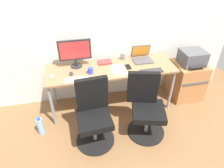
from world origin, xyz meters
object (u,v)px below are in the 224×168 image
at_px(side_cabinet, 186,80).
at_px(water_bottle_on_floor, 40,126).
at_px(office_chair_left, 94,116).
at_px(desktop_monitor, 75,52).
at_px(printer, 192,58).
at_px(coffee_mug, 91,71).
at_px(open_laptop, 142,57).
at_px(office_chair_right, 146,108).

xyz_separation_m(side_cabinet, water_bottle_on_floor, (-2.49, -0.41, -0.18)).
height_order(office_chair_left, desktop_monitor, desktop_monitor).
bearing_deg(office_chair_left, printer, 20.28).
bearing_deg(desktop_monitor, office_chair_left, -79.82).
height_order(water_bottle_on_floor, coffee_mug, coffee_mug).
relative_size(water_bottle_on_floor, coffee_mug, 3.37).
distance_m(desktop_monitor, open_laptop, 1.07).
bearing_deg(office_chair_left, side_cabinet, 20.31).
height_order(desktop_monitor, open_laptop, desktop_monitor).
bearing_deg(open_laptop, office_chair_left, -139.18).
bearing_deg(desktop_monitor, office_chair_right, -41.98).
xyz_separation_m(side_cabinet, open_laptop, (-0.82, 0.15, 0.48)).
bearing_deg(side_cabinet, office_chair_right, -147.20).
bearing_deg(open_laptop, desktop_monitor, -179.81).
distance_m(office_chair_left, side_cabinet, 1.85).
xyz_separation_m(office_chair_left, coffee_mug, (0.05, 0.54, 0.37)).
height_order(printer, water_bottle_on_floor, printer).
bearing_deg(desktop_monitor, water_bottle_on_floor, -138.16).
xyz_separation_m(office_chair_right, open_laptop, (0.18, 0.79, 0.38)).
relative_size(side_cabinet, coffee_mug, 7.13).
xyz_separation_m(office_chair_left, open_laptop, (0.91, 0.79, 0.38)).
relative_size(side_cabinet, open_laptop, 2.12).
distance_m(office_chair_right, desktop_monitor, 1.31).
bearing_deg(printer, open_laptop, 169.66).
distance_m(office_chair_right, coffee_mug, 0.95).
bearing_deg(printer, water_bottle_on_floor, -170.73).
bearing_deg(printer, office_chair_right, -147.23).
bearing_deg(water_bottle_on_floor, coffee_mug, 21.06).
xyz_separation_m(water_bottle_on_floor, open_laptop, (1.67, 0.56, 0.66)).
bearing_deg(open_laptop, coffee_mug, -164.18).
distance_m(printer, open_laptop, 0.83).
bearing_deg(water_bottle_on_floor, printer, 9.27).
bearing_deg(water_bottle_on_floor, office_chair_left, -17.16).
height_order(office_chair_left, water_bottle_on_floor, office_chair_left).
height_order(office_chair_right, desktop_monitor, desktop_monitor).
bearing_deg(desktop_monitor, open_laptop, 0.19).
xyz_separation_m(desktop_monitor, open_laptop, (1.05, 0.00, -0.20)).
bearing_deg(office_chair_right, office_chair_left, 179.85).
xyz_separation_m(office_chair_left, printer, (1.73, 0.64, 0.35)).
relative_size(office_chair_left, printer, 2.35).
bearing_deg(printer, side_cabinet, 90.00).
distance_m(side_cabinet, water_bottle_on_floor, 2.53).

